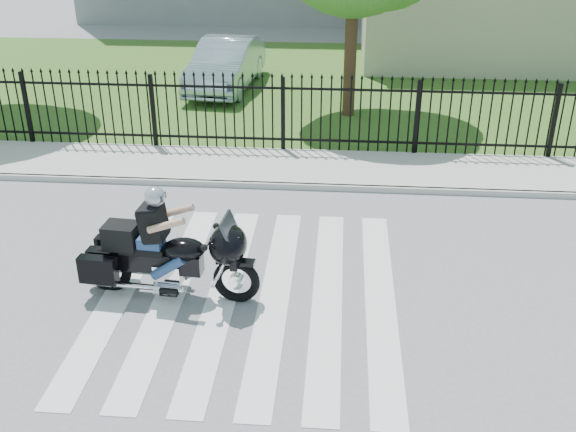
{
  "coord_description": "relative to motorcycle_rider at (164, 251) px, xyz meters",
  "views": [
    {
      "loc": [
        1.3,
        -8.63,
        5.68
      ],
      "look_at": [
        0.54,
        0.74,
        1.0
      ],
      "focal_mm": 42.0,
      "sensor_mm": 36.0,
      "label": 1
    }
  ],
  "objects": [
    {
      "name": "grass_strip",
      "position": [
        1.25,
        12.08,
        -0.74
      ],
      "size": [
        40.0,
        12.0,
        0.02
      ],
      "primitive_type": "cube",
      "color": "#345E20",
      "rests_on": "ground"
    },
    {
      "name": "iron_fence",
      "position": [
        1.25,
        6.08,
        0.15
      ],
      "size": [
        26.0,
        0.04,
        1.8
      ],
      "color": "black",
      "rests_on": "ground"
    },
    {
      "name": "building_low",
      "position": [
        8.25,
        16.08,
        1.0
      ],
      "size": [
        10.0,
        6.0,
        3.5
      ],
      "primitive_type": "cube",
      "color": "#BAB39B",
      "rests_on": "ground"
    },
    {
      "name": "crosswalk",
      "position": [
        1.25,
        0.08,
        -0.74
      ],
      "size": [
        5.0,
        5.5,
        0.01
      ],
      "primitive_type": null,
      "color": "silver",
      "rests_on": "ground"
    },
    {
      "name": "curb",
      "position": [
        1.25,
        4.08,
        -0.69
      ],
      "size": [
        40.0,
        0.12,
        0.12
      ],
      "primitive_type": "cube",
      "color": "#ADAAA3",
      "rests_on": "ground"
    },
    {
      "name": "motorcycle_rider",
      "position": [
        0.0,
        0.0,
        0.0
      ],
      "size": [
        2.77,
        0.99,
        1.83
      ],
      "rotation": [
        0.0,
        0.0,
        -0.09
      ],
      "color": "black",
      "rests_on": "ground"
    },
    {
      "name": "parked_car",
      "position": [
        -0.95,
        11.39,
        0.0
      ],
      "size": [
        1.94,
        4.55,
        1.46
      ],
      "primitive_type": "imported",
      "rotation": [
        0.0,
        0.0,
        -0.09
      ],
      "color": "#9FB3C8",
      "rests_on": "grass_strip"
    },
    {
      "name": "ground",
      "position": [
        1.25,
        0.08,
        -0.75
      ],
      "size": [
        120.0,
        120.0,
        0.0
      ],
      "primitive_type": "plane",
      "color": "slate",
      "rests_on": "ground"
    },
    {
      "name": "sidewalk",
      "position": [
        1.25,
        5.08,
        -0.69
      ],
      "size": [
        40.0,
        2.0,
        0.12
      ],
      "primitive_type": "cube",
      "color": "#ADAAA3",
      "rests_on": "ground"
    }
  ]
}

